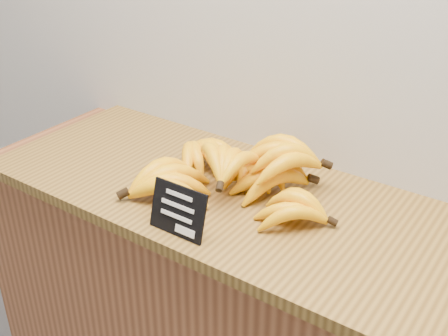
# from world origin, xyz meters

# --- Properties ---
(counter) EXTENTS (1.49, 0.50, 0.90)m
(counter) POSITION_xyz_m (0.03, 2.75, 0.45)
(counter) COLOR #94552F
(counter) RESTS_ON ground
(counter_top) EXTENTS (1.30, 0.54, 0.03)m
(counter_top) POSITION_xyz_m (0.03, 2.75, 0.92)
(counter_top) COLOR olive
(counter_top) RESTS_ON counter
(chalkboard_sign) EXTENTS (0.14, 0.04, 0.11)m
(chalkboard_sign) POSITION_xyz_m (0.03, 2.54, 0.98)
(chalkboard_sign) COLOR black
(chalkboard_sign) RESTS_ON counter_top
(banana_pile) EXTENTS (0.54, 0.39, 0.12)m
(banana_pile) POSITION_xyz_m (0.03, 2.77, 0.98)
(banana_pile) COLOR #FFB90A
(banana_pile) RESTS_ON counter_top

